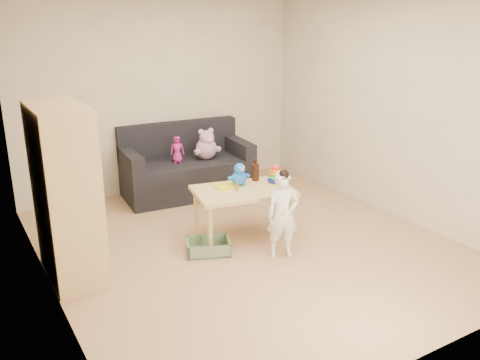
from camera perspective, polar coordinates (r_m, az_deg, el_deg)
room at (r=5.09m, az=0.96°, el=6.12°), size 4.50×4.50×4.50m
wardrobe at (r=4.86m, az=-19.00°, el=-1.47°), size 0.45×0.90×1.62m
sofa at (r=6.96m, az=-5.94°, el=0.31°), size 1.77×0.99×0.48m
play_table at (r=5.59m, az=0.36°, el=-3.71°), size 1.16×0.85×0.56m
storage_bin at (r=5.32m, az=-3.57°, el=-7.44°), size 0.54×0.48×0.13m
toddler at (r=5.11m, az=4.82°, el=-4.03°), size 0.38×0.32×0.87m
pink_bear at (r=6.90m, az=-3.82°, el=3.81°), size 0.33×0.29×0.36m
doll at (r=6.76m, az=-7.06°, el=3.39°), size 0.21×0.17×0.35m
ring_stacker at (r=5.66m, az=4.02°, el=0.41°), size 0.18×0.18×0.21m
brown_bottle at (r=5.76m, az=1.75°, el=0.97°), size 0.09×0.09×0.25m
blue_plush at (r=5.58m, az=-0.11°, el=0.69°), size 0.27×0.25×0.26m
wooden_figure at (r=5.42m, az=-0.37°, el=-0.70°), size 0.05×0.05×0.11m
yellow_book at (r=5.56m, az=-1.65°, el=-0.72°), size 0.23×0.23×0.02m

